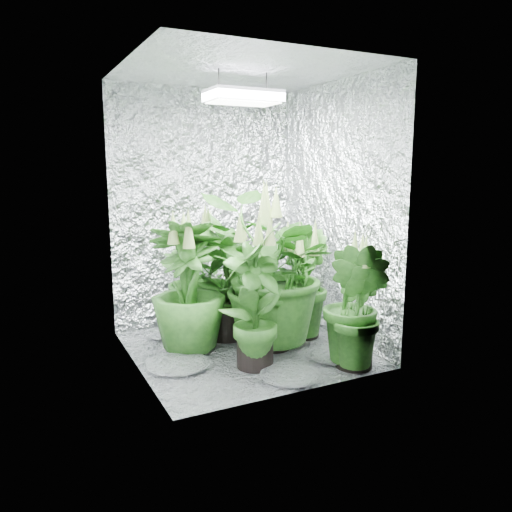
{
  "coord_description": "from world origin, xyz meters",
  "views": [
    {
      "loc": [
        -1.51,
        -3.23,
        1.36
      ],
      "look_at": [
        0.1,
        0.0,
        0.7
      ],
      "focal_mm": 35.0,
      "sensor_mm": 36.0,
      "label": 1
    }
  ],
  "objects": [
    {
      "name": "ground",
      "position": [
        0.0,
        0.0,
        0.0
      ],
      "size": [
        1.6,
        1.6,
        0.0
      ],
      "primitive_type": "plane",
      "color": "silver",
      "rests_on": "ground"
    },
    {
      "name": "walls",
      "position": [
        0.0,
        0.0,
        1.0
      ],
      "size": [
        1.62,
        1.62,
        2.0
      ],
      "color": "silver",
      "rests_on": "ground"
    },
    {
      "name": "ceiling",
      "position": [
        0.0,
        0.0,
        2.0
      ],
      "size": [
        1.6,
        1.6,
        0.01
      ],
      "primitive_type": "cube",
      "color": "silver",
      "rests_on": "walls"
    },
    {
      "name": "grow_lamp",
      "position": [
        0.0,
        0.0,
        1.83
      ],
      "size": [
        0.5,
        0.3,
        0.22
      ],
      "color": "gray",
      "rests_on": "ceiling"
    },
    {
      "name": "plant_a",
      "position": [
        -0.11,
        0.54,
        0.47
      ],
      "size": [
        0.88,
        0.88,
        0.99
      ],
      "rotation": [
        0.0,
        0.0,
        0.09
      ],
      "color": "black",
      "rests_on": "ground"
    },
    {
      "name": "plant_b",
      "position": [
        -0.01,
        0.31,
        0.47
      ],
      "size": [
        0.68,
        0.68,
        1.06
      ],
      "rotation": [
        0.0,
        0.0,
        0.53
      ],
      "color": "black",
      "rests_on": "ground"
    },
    {
      "name": "plant_c",
      "position": [
        0.55,
        0.07,
        0.42
      ],
      "size": [
        0.56,
        0.56,
        0.93
      ],
      "rotation": [
        0.0,
        0.0,
        1.32
      ],
      "color": "black",
      "rests_on": "ground"
    },
    {
      "name": "plant_d",
      "position": [
        -0.38,
        0.14,
        0.49
      ],
      "size": [
        0.68,
        0.68,
        1.06
      ],
      "rotation": [
        0.0,
        0.0,
        2.85
      ],
      "color": "black",
      "rests_on": "ground"
    },
    {
      "name": "plant_e",
      "position": [
        0.2,
        -0.05,
        0.59
      ],
      "size": [
        1.02,
        1.02,
        1.24
      ],
      "rotation": [
        0.0,
        0.0,
        3.14
      ],
      "color": "black",
      "rests_on": "ground"
    },
    {
      "name": "plant_f",
      "position": [
        -0.07,
        -0.33,
        0.5
      ],
      "size": [
        0.73,
        0.73,
        1.06
      ],
      "rotation": [
        0.0,
        0.0,
        4.03
      ],
      "color": "black",
      "rests_on": "ground"
    },
    {
      "name": "plant_g",
      "position": [
        0.53,
        -0.63,
        0.43
      ],
      "size": [
        0.58,
        0.58,
        0.93
      ],
      "rotation": [
        0.0,
        0.0,
        4.99
      ],
      "color": "black",
      "rests_on": "ground"
    },
    {
      "name": "circulation_fan",
      "position": [
        0.61,
        0.45,
        0.15
      ],
      "size": [
        0.18,
        0.29,
        0.34
      ],
      "rotation": [
        0.0,
        0.0,
        0.32
      ],
      "color": "black",
      "rests_on": "ground"
    },
    {
      "name": "plant_label",
      "position": [
        0.59,
        -0.66,
        0.3
      ],
      "size": [
        0.05,
        0.05,
        0.08
      ],
      "primitive_type": "cube",
      "rotation": [
        -0.21,
        0.0,
        0.73
      ],
      "color": "white",
      "rests_on": "plant_g"
    }
  ]
}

